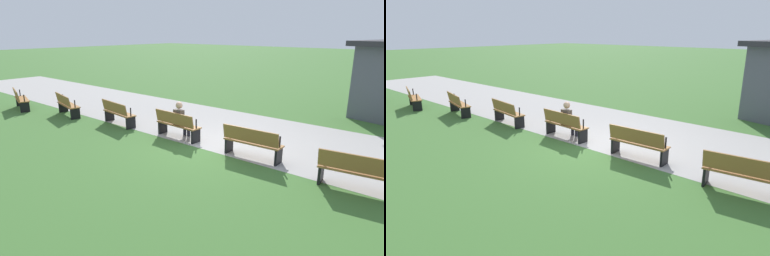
% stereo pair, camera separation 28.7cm
% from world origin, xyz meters
% --- Properties ---
extents(ground_plane, '(120.00, 120.00, 0.00)m').
position_xyz_m(ground_plane, '(0.00, 0.00, 0.00)').
color(ground_plane, '#3D6B2D').
extents(path_paving, '(39.54, 4.71, 0.01)m').
position_xyz_m(path_paving, '(0.00, 1.99, 0.00)').
color(path_paving, '#A39E99').
rests_on(path_paving, ground).
extents(bench_1, '(1.70, 0.94, 0.89)m').
position_xyz_m(bench_1, '(-9.51, -1.51, 0.47)').
color(bench_1, '#996633').
rests_on(bench_1, ground).
extents(bench_2, '(1.69, 0.81, 0.89)m').
position_xyz_m(bench_2, '(-6.85, -0.80, 0.47)').
color(bench_2, '#996633').
rests_on(bench_2, ground).
extents(bench_3, '(1.68, 0.68, 0.89)m').
position_xyz_m(bench_3, '(-4.13, -0.33, 0.47)').
color(bench_3, '#996633').
rests_on(bench_3, ground).
extents(bench_4, '(1.65, 0.54, 0.89)m').
position_xyz_m(bench_4, '(-1.38, -0.10, 0.47)').
color(bench_4, '#996633').
rests_on(bench_4, ground).
extents(bench_5, '(1.65, 0.54, 0.89)m').
position_xyz_m(bench_5, '(1.38, -0.10, 0.47)').
color(bench_5, '#996633').
rests_on(bench_5, ground).
extents(bench_6, '(1.68, 0.68, 0.89)m').
position_xyz_m(bench_6, '(4.13, -0.33, 0.47)').
color(bench_6, '#996633').
rests_on(bench_6, ground).
extents(person_seated, '(0.33, 0.53, 1.20)m').
position_xyz_m(person_seated, '(-1.33, 0.04, 0.64)').
color(person_seated, '#4C4238').
rests_on(person_seated, ground).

